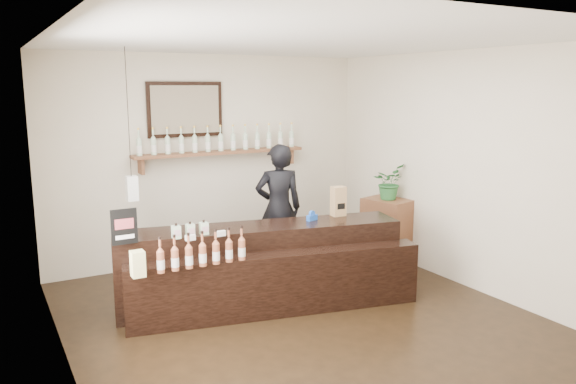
% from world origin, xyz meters
% --- Properties ---
extents(ground, '(5.00, 5.00, 0.00)m').
position_xyz_m(ground, '(0.00, 0.00, 0.00)').
color(ground, black).
rests_on(ground, ground).
extents(room_shell, '(5.00, 5.00, 5.00)m').
position_xyz_m(room_shell, '(0.00, 0.00, 1.70)').
color(room_shell, beige).
rests_on(room_shell, ground).
extents(back_wall_decor, '(2.66, 0.96, 1.69)m').
position_xyz_m(back_wall_decor, '(-0.14, 2.37, 1.75)').
color(back_wall_decor, brown).
rests_on(back_wall_decor, ground).
extents(counter, '(3.18, 1.48, 1.03)m').
position_xyz_m(counter, '(-0.15, 0.58, 0.41)').
color(counter, black).
rests_on(counter, ground).
extents(promo_sign, '(0.25, 0.02, 0.35)m').
position_xyz_m(promo_sign, '(-1.61, 0.67, 1.05)').
color(promo_sign, black).
rests_on(promo_sign, counter).
extents(paper_bag, '(0.17, 0.13, 0.35)m').
position_xyz_m(paper_bag, '(0.87, 0.68, 1.05)').
color(paper_bag, '#99784A').
rests_on(paper_bag, counter).
extents(tape_dispenser, '(0.14, 0.09, 0.11)m').
position_xyz_m(tape_dispenser, '(0.48, 0.63, 0.92)').
color(tape_dispenser, blue).
rests_on(tape_dispenser, counter).
extents(side_cabinet, '(0.58, 0.70, 0.88)m').
position_xyz_m(side_cabinet, '(2.00, 1.14, 0.44)').
color(side_cabinet, brown).
rests_on(side_cabinet, ground).
extents(potted_plant, '(0.56, 0.54, 0.47)m').
position_xyz_m(potted_plant, '(2.00, 1.14, 1.12)').
color(potted_plant, '#2A6931').
rests_on(potted_plant, side_cabinet).
extents(shopkeeper, '(0.79, 0.63, 1.88)m').
position_xyz_m(shopkeeper, '(0.55, 1.55, 0.94)').
color(shopkeeper, black).
rests_on(shopkeeper, ground).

